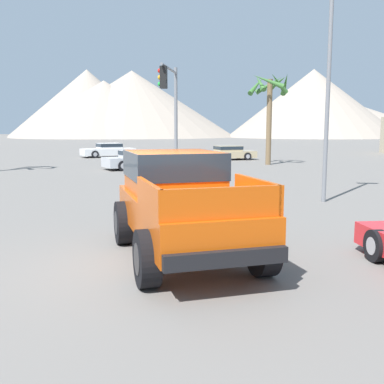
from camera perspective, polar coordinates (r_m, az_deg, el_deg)
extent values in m
plane|color=slate|center=(8.76, -3.80, -8.66)|extent=(320.00, 320.00, 0.00)
cube|color=#CC4C0C|center=(8.73, -0.96, -2.88)|extent=(3.67, 4.98, 0.66)
cube|color=#CC4C0C|center=(9.50, -2.42, 2.62)|extent=(2.47, 2.58, 0.85)
cube|color=#1E2833|center=(9.49, -2.43, 3.54)|extent=(2.52, 2.63, 0.54)
cube|color=#CC4C0C|center=(7.19, -5.49, -0.68)|extent=(0.83, 1.70, 0.48)
cube|color=#CC4C0C|center=(7.75, 8.20, -0.09)|extent=(0.83, 1.70, 0.48)
cube|color=#CC4C0C|center=(6.60, 3.93, -1.46)|extent=(1.73, 0.85, 0.48)
cube|color=black|center=(11.01, -4.15, -1.71)|extent=(1.80, 0.94, 0.24)
cube|color=black|center=(6.61, 4.40, -8.42)|extent=(1.80, 0.94, 0.24)
cylinder|color=black|center=(9.99, -8.70, -3.86)|extent=(0.69, 0.99, 0.94)
cylinder|color=#232326|center=(9.99, -8.70, -3.86)|extent=(0.53, 0.61, 0.52)
cylinder|color=black|center=(10.43, 2.34, -3.26)|extent=(0.69, 0.99, 0.94)
cylinder|color=#232326|center=(10.43, 2.34, -3.26)|extent=(0.53, 0.61, 0.52)
cylinder|color=black|center=(7.26, -5.75, -8.39)|extent=(0.69, 0.99, 0.94)
cylinder|color=#232326|center=(7.26, -5.75, -8.39)|extent=(0.53, 0.61, 0.52)
cylinder|color=black|center=(7.85, 8.96, -7.17)|extent=(0.69, 0.99, 0.94)
cylinder|color=#232326|center=(7.85, 8.96, -7.17)|extent=(0.53, 0.61, 0.52)
cylinder|color=black|center=(9.26, 22.36, -6.35)|extent=(0.37, 0.66, 0.62)
cylinder|color=#9E9EA3|center=(9.26, 22.36, -6.35)|extent=(0.31, 0.39, 0.34)
cube|color=tan|center=(35.91, 4.44, 4.78)|extent=(4.83, 3.62, 0.54)
cube|color=tan|center=(35.93, 4.61, 5.54)|extent=(2.40, 2.25, 0.42)
cube|color=#1E2833|center=(35.93, 4.61, 5.62)|extent=(2.45, 2.30, 0.25)
cylinder|color=black|center=(34.61, 2.84, 4.45)|extent=(0.64, 0.47, 0.60)
cylinder|color=#9E9EA3|center=(34.61, 2.84, 4.45)|extent=(0.40, 0.36, 0.33)
cylinder|color=black|center=(36.19, 1.86, 4.62)|extent=(0.64, 0.47, 0.60)
cylinder|color=#9E9EA3|center=(36.19, 1.86, 4.62)|extent=(0.40, 0.36, 0.33)
cylinder|color=black|center=(35.72, 7.04, 4.51)|extent=(0.64, 0.47, 0.60)
cylinder|color=#9E9EA3|center=(35.72, 7.04, 4.51)|extent=(0.40, 0.36, 0.33)
cylinder|color=black|center=(37.26, 5.92, 4.68)|extent=(0.64, 0.47, 0.60)
cylinder|color=#9E9EA3|center=(37.26, 5.92, 4.68)|extent=(0.40, 0.36, 0.33)
cube|color=white|center=(39.99, -10.61, 5.05)|extent=(4.72, 4.13, 0.57)
cube|color=white|center=(40.00, -10.47, 5.80)|extent=(2.46, 2.39, 0.47)
cube|color=#1E2833|center=(40.00, -10.47, 5.88)|extent=(2.52, 2.44, 0.28)
cylinder|color=black|center=(38.79, -12.22, 4.70)|extent=(0.64, 0.55, 0.63)
cylinder|color=#9E9EA3|center=(38.79, -12.22, 4.70)|extent=(0.42, 0.39, 0.35)
cylinder|color=black|center=(40.42, -12.88, 4.81)|extent=(0.64, 0.55, 0.63)
cylinder|color=#9E9EA3|center=(40.42, -12.88, 4.81)|extent=(0.42, 0.39, 0.35)
cylinder|color=black|center=(39.65, -8.28, 4.87)|extent=(0.64, 0.55, 0.63)
cylinder|color=#9E9EA3|center=(39.65, -8.28, 4.87)|extent=(0.42, 0.39, 0.35)
cylinder|color=black|center=(41.24, -9.07, 4.98)|extent=(0.64, 0.55, 0.63)
cylinder|color=#9E9EA3|center=(41.24, -9.07, 4.98)|extent=(0.42, 0.39, 0.35)
cube|color=#B7BABF|center=(28.02, -6.94, 3.86)|extent=(4.35, 3.89, 0.58)
cube|color=#B7BABF|center=(27.95, -7.16, 4.87)|extent=(2.32, 2.30, 0.42)
cube|color=#1E2833|center=(27.95, -7.16, 4.97)|extent=(2.37, 2.35, 0.25)
cylinder|color=black|center=(29.31, -5.26, 3.78)|extent=(0.63, 0.55, 0.62)
cylinder|color=#9E9EA3|center=(29.31, -5.26, 3.78)|extent=(0.41, 0.39, 0.34)
cylinder|color=black|center=(27.72, -3.84, 3.54)|extent=(0.63, 0.55, 0.62)
cylinder|color=#9E9EA3|center=(27.72, -3.84, 3.54)|extent=(0.41, 0.39, 0.34)
cylinder|color=black|center=(28.41, -9.96, 3.55)|extent=(0.63, 0.55, 0.62)
cylinder|color=#9E9EA3|center=(28.41, -9.96, 3.55)|extent=(0.41, 0.39, 0.34)
cylinder|color=black|center=(26.78, -8.78, 3.30)|extent=(0.63, 0.55, 0.62)
cylinder|color=#9E9EA3|center=(26.78, -8.78, 3.30)|extent=(0.41, 0.39, 0.34)
cylinder|color=slate|center=(21.75, -2.06, 8.52)|extent=(0.16, 0.16, 5.35)
cylinder|color=slate|center=(20.37, -2.92, 15.38)|extent=(0.11, 3.13, 0.11)
cube|color=black|center=(19.16, -3.63, 14.33)|extent=(0.26, 0.34, 0.90)
sphere|color=red|center=(19.22, -4.09, 15.11)|extent=(0.20, 0.20, 0.20)
sphere|color=orange|center=(19.19, -4.08, 14.31)|extent=(0.20, 0.20, 0.20)
sphere|color=green|center=(19.16, -4.08, 13.51)|extent=(0.20, 0.20, 0.20)
cylinder|color=slate|center=(16.06, 17.00, 14.64)|extent=(0.14, 0.14, 8.89)
cylinder|color=brown|center=(31.39, 9.75, 8.69)|extent=(0.36, 0.61, 5.78)
cone|color=#386B2D|center=(31.79, 11.75, 13.27)|extent=(0.54, 1.92, 1.46)
cone|color=#386B2D|center=(32.16, 10.89, 13.52)|extent=(1.24, 1.38, 0.91)
cone|color=#386B2D|center=(32.65, 9.72, 13.25)|extent=(1.93, 0.47, 1.34)
cone|color=#386B2D|center=(32.17, 8.21, 13.26)|extent=(1.28, 1.81, 1.50)
cone|color=#386B2D|center=(31.31, 8.66, 13.52)|extent=(0.95, 1.36, 1.23)
cone|color=#386B2D|center=(30.60, 9.67, 13.73)|extent=(2.14, 0.61, 1.12)
cone|color=#386B2D|center=(31.01, 10.97, 13.41)|extent=(1.40, 1.28, 1.42)
cone|color=gray|center=(126.70, -11.06, 10.30)|extent=(50.40, 50.40, 15.21)
cone|color=gray|center=(143.58, 17.49, 9.11)|extent=(64.98, 64.98, 11.68)
cone|color=gray|center=(127.24, 15.10, 10.81)|extent=(46.23, 46.23, 18.04)
cone|color=gray|center=(129.82, -7.58, 11.02)|extent=(58.12, 58.12, 18.35)
cone|color=gray|center=(144.52, -13.12, 10.95)|extent=(47.28, 47.28, 20.18)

